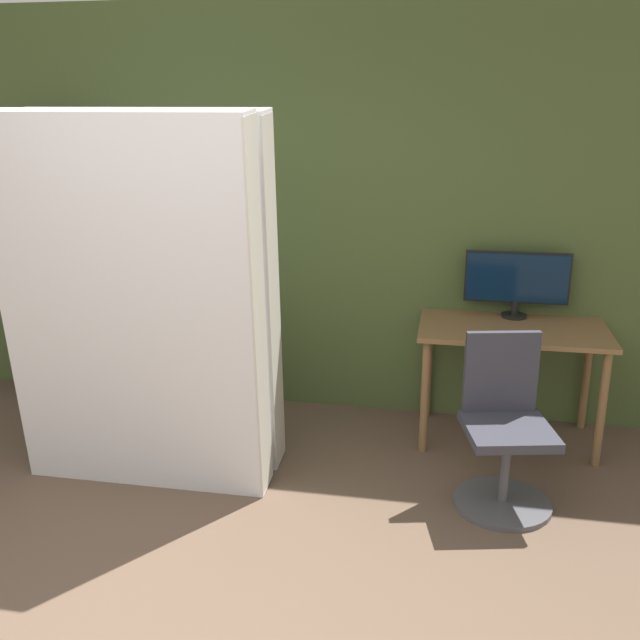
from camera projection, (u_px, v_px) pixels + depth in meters
wall_back at (289, 215)px, 4.79m from camera, size 8.00×0.06×2.70m
desk at (512, 344)px, 4.40m from camera, size 1.14×0.65×0.75m
monitor at (517, 280)px, 4.51m from camera, size 0.65×0.16×0.43m
office_chair at (504, 439)px, 3.77m from camera, size 0.52×0.52×0.92m
bookshelf at (58, 278)px, 5.06m from camera, size 0.65×0.33×1.87m
mattress_near at (133, 310)px, 3.75m from camera, size 1.39×0.39×2.05m
mattress_far at (157, 295)px, 4.04m from camera, size 1.39×0.38×2.05m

